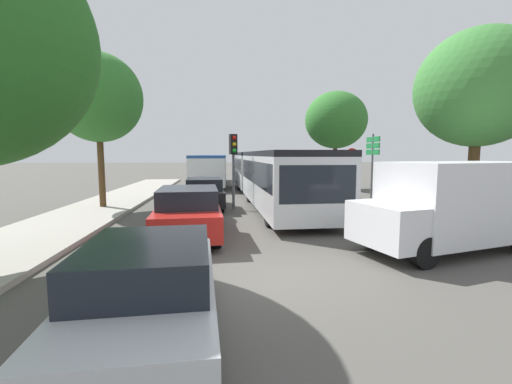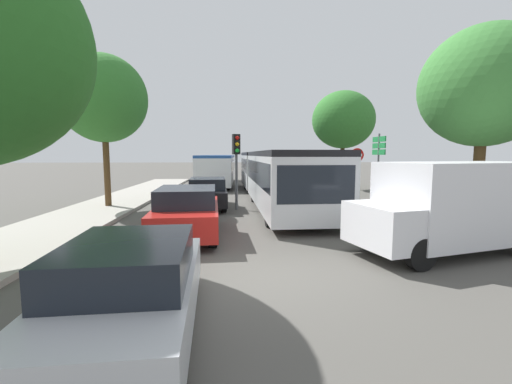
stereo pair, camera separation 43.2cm
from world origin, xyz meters
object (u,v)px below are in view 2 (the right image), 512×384
articulated_bus (274,172)px  tree_left_mid (103,101)px  no_entry_sign (357,167)px  queued_car_silver (131,289)px  tree_right_near (484,90)px  city_bus_rear (218,168)px  direction_sign_post (379,153)px  tree_right_mid (343,120)px  queued_car_black (208,193)px  queued_car_red (187,212)px  white_van (454,204)px  traffic_light (236,154)px

articulated_bus → tree_left_mid: 9.07m
no_entry_sign → tree_left_mid: tree_left_mid is taller
queued_car_silver → tree_right_near: (9.94, 6.96, 3.99)m
city_bus_rear → direction_sign_post: bearing=-137.8°
tree_left_mid → tree_right_mid: (13.66, 8.12, 0.05)m
queued_car_black → no_entry_sign: bearing=-83.0°
queued_car_red → direction_sign_post: size_ratio=1.23×
queued_car_red → queued_car_black: size_ratio=1.07×
queued_car_red → no_entry_sign: bearing=-51.5°
white_van → direction_sign_post: (2.12, 9.64, 1.33)m
queued_car_black → no_entry_sign: 7.78m
traffic_light → no_entry_sign: 6.54m
tree_right_near → tree_right_mid: bearing=93.4°
white_van → traffic_light: size_ratio=1.57×
queued_car_silver → traffic_light: size_ratio=1.19×
city_bus_rear → tree_right_mid: bearing=-112.4°
articulated_bus → queued_car_black: (-3.40, -2.70, -0.81)m
tree_left_mid → white_van: bearing=-34.7°
tree_left_mid → tree_right_near: size_ratio=1.02×
tree_left_mid → tree_right_near: (14.42, -4.69, -0.20)m
tree_right_mid → tree_right_near: bearing=-86.6°
queued_car_red → tree_left_mid: (-4.45, 5.77, 4.12)m
queued_car_black → no_entry_sign: no_entry_sign is taller
queued_car_silver → traffic_light: (1.50, 10.91, 1.80)m
white_van → tree_right_near: size_ratio=0.78×
queued_car_black → queued_car_silver: bearing=176.0°
direction_sign_post → queued_car_red: bearing=36.1°
queued_car_silver → tree_right_mid: 22.21m
direction_sign_post → traffic_light: bearing=14.7°
queued_car_silver → tree_left_mid: tree_left_mid is taller
white_van → tree_left_mid: size_ratio=0.77×
no_entry_sign → tree_left_mid: bearing=-84.5°
city_bus_rear → articulated_bus: bearing=-158.8°
articulated_bus → tree_left_mid: bearing=-74.3°
queued_car_silver → white_van: bearing=-65.2°
articulated_bus → white_van: bearing=16.5°
city_bus_rear → white_van: city_bus_rear is taller
queued_car_red → tree_right_mid: tree_right_mid is taller
queued_car_red → queued_car_silver: bearing=177.1°
city_bus_rear → tree_right_near: size_ratio=1.66×
queued_car_silver → tree_right_near: 12.78m
city_bus_rear → queued_car_silver: size_ratio=2.80×
no_entry_sign → tree_left_mid: (-12.21, -1.17, 3.01)m
city_bus_rear → queued_car_red: bearing=-179.2°
queued_car_black → queued_car_red: bearing=174.8°
city_bus_rear → tree_right_near: (9.88, -16.78, 3.28)m
queued_car_silver → queued_car_red: bearing=-2.9°
queued_car_silver → tree_right_mid: tree_right_mid is taller
tree_right_mid → direction_sign_post: bearing=-90.8°
traffic_light → tree_left_mid: (-5.98, 0.74, 2.39)m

